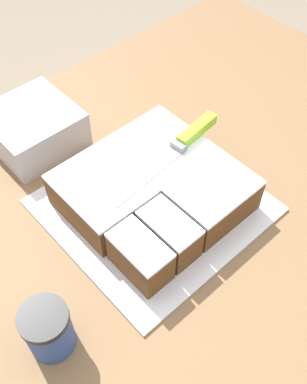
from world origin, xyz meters
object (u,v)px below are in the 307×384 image
knife (184,141)px  cake (154,191)px  storage_box (34,128)px  coffee_cup (48,330)px  cake_board (154,205)px

knife → cake: bearing=7.5°
knife → storage_box: bearing=-63.5°
knife → coffee_cup: bearing=10.9°
knife → storage_box: knife is taller
coffee_cup → storage_box: bearing=60.2°
knife → coffee_cup: knife is taller
cake → storage_box: bearing=103.6°
storage_box → knife: bearing=-57.7°
cake_board → storage_box: bearing=103.1°
cake_board → storage_box: (-0.07, 0.31, 0.04)m
cake → storage_box: storage_box is taller
knife → storage_box: size_ratio=1.65×
coffee_cup → storage_box: 0.47m
cake_board → knife: knife is taller
cake → knife: 0.12m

